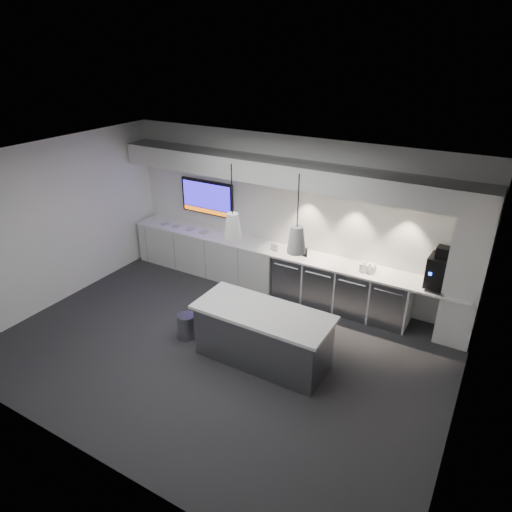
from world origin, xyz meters
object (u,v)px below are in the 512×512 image
Objects in this scene: bin at (186,326)px; wall_tv at (207,197)px; island at (263,336)px; coffee_machine at (440,270)px.

wall_tv is at bearing 116.98° from bin.
island is 1.42m from bin.
bin is at bearing -63.02° from wall_tv.
island is at bearing -41.41° from wall_tv.
wall_tv is 1.81× the size of coffee_machine.
island is at bearing -132.54° from coffee_machine.
coffee_machine is at bearing 45.21° from island.
wall_tv is at bearing 179.77° from coffee_machine.
island is 4.96× the size of bin.
coffee_machine is (2.09, 2.07, 0.73)m from island.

